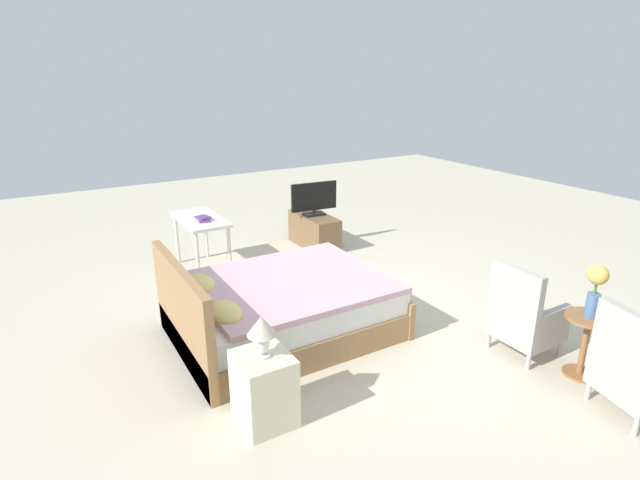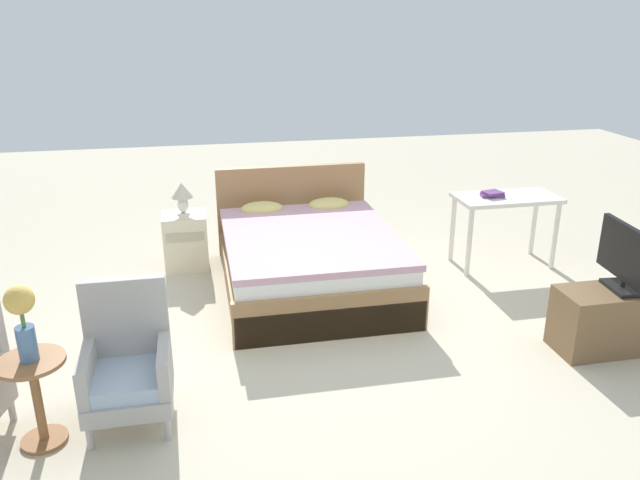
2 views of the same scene
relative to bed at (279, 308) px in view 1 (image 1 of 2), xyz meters
name	(u,v)px [view 1 (image 1 of 2)]	position (x,y,z in m)	size (l,w,h in m)	color
ground_plane	(352,312)	(0.02, -0.92, -0.30)	(16.00, 16.00, 0.00)	beige
bed	(279,308)	(0.00, 0.00, 0.00)	(1.62, 2.14, 0.96)	#997047
armchair_by_window_left	(635,372)	(-2.55, -1.83, 0.08)	(0.66, 0.66, 0.92)	#ADA8A3
armchair_by_window_right	(524,318)	(-1.51, -1.83, 0.08)	(0.54, 0.54, 0.92)	#ADA8A3
side_table	(586,339)	(-2.04, -1.99, 0.07)	(0.40, 0.40, 0.58)	#936038
flower_vase	(596,286)	(-2.04, -1.99, 0.58)	(0.17, 0.17, 0.48)	#4C709E
nightstand	(264,389)	(-1.15, 0.70, -0.01)	(0.44, 0.41, 0.58)	beige
table_lamp	(262,330)	(-1.15, 0.70, 0.49)	(0.22, 0.22, 0.33)	silver
tv_stand	(314,231)	(2.15, -1.66, -0.05)	(0.96, 0.40, 0.50)	brown
tv_flatscreen	(314,198)	(2.16, -1.66, 0.47)	(0.23, 0.73, 0.50)	black
vanity_desk	(201,226)	(2.09, 0.12, 0.34)	(1.04, 0.52, 0.75)	silver
book_stack	(203,219)	(1.93, 0.13, 0.48)	(0.25, 0.19, 0.06)	#66387A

